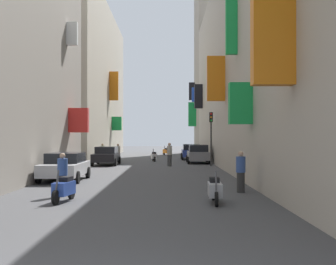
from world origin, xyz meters
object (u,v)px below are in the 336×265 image
object	(u,v)px
pedestrian_crossing	(103,153)
pedestrian_far_away	(63,175)
parked_car_grey	(199,154)
scooter_silver	(216,190)
traffic_light_near_corner	(212,129)
pedestrian_near_right	(170,154)
scooter_blue	(65,188)
pedestrian_near_left	(119,153)
parked_car_black	(107,155)
parked_car_blue	(192,151)
pedestrian_mid_street	(242,172)
parked_car_white	(192,150)
parked_car_silver	(66,166)
scooter_white	(155,156)
scooter_orange	(167,151)

from	to	relation	value
pedestrian_crossing	pedestrian_far_away	size ratio (longest dim) A/B	1.01
parked_car_grey	scooter_silver	distance (m)	23.34
traffic_light_near_corner	pedestrian_near_right	bearing A→B (deg)	-177.71
scooter_blue	pedestrian_near_right	size ratio (longest dim) A/B	1.07
pedestrian_near_left	traffic_light_near_corner	bearing A→B (deg)	-36.38
parked_car_grey	pedestrian_crossing	world-z (taller)	pedestrian_crossing
parked_car_black	parked_car_blue	world-z (taller)	parked_car_blue
pedestrian_mid_street	pedestrian_far_away	bearing A→B (deg)	-170.09
parked_car_white	pedestrian_near_right	size ratio (longest dim) A/B	2.30
parked_car_silver	scooter_blue	bearing A→B (deg)	-77.74
pedestrian_mid_street	pedestrian_crossing	bearing A→B (deg)	111.72
parked_car_black	parked_car_white	bearing A→B (deg)	63.54
parked_car_grey	pedestrian_far_away	size ratio (longest dim) A/B	2.58
parked_car_grey	pedestrian_near_right	bearing A→B (deg)	-121.13
parked_car_blue	parked_car_black	bearing A→B (deg)	-130.24
scooter_white	pedestrian_crossing	xyz separation A→B (m)	(-4.42, -1.34, 0.35)
scooter_blue	pedestrian_near_left	bearing A→B (deg)	91.88
scooter_orange	traffic_light_near_corner	world-z (taller)	traffic_light_near_corner
parked_car_silver	scooter_white	world-z (taller)	parked_car_silver
pedestrian_near_right	parked_car_black	bearing A→B (deg)	161.91
scooter_silver	pedestrian_near_left	world-z (taller)	pedestrian_near_left
scooter_blue	parked_car_grey	bearing A→B (deg)	75.09
parked_car_silver	pedestrian_crossing	size ratio (longest dim) A/B	2.73
pedestrian_crossing	pedestrian_near_right	size ratio (longest dim) A/B	0.93
scooter_blue	parked_car_white	bearing A→B (deg)	80.13
parked_car_silver	scooter_orange	xyz separation A→B (m)	(5.04, 31.63, -0.29)
parked_car_black	pedestrian_mid_street	xyz separation A→B (m)	(7.79, -17.92, 0.07)
parked_car_white	scooter_blue	xyz separation A→B (m)	(-6.20, -35.60, -0.26)
scooter_white	scooter_blue	distance (m)	25.73
parked_car_black	scooter_blue	world-z (taller)	parked_car_black
parked_car_black	parked_car_silver	world-z (taller)	parked_car_black
parked_car_blue	scooter_silver	world-z (taller)	parked_car_blue
parked_car_grey	scooter_blue	bearing A→B (deg)	-104.91
parked_car_black	pedestrian_crossing	bearing A→B (deg)	102.60
scooter_orange	pedestrian_mid_street	size ratio (longest dim) A/B	1.12
pedestrian_crossing	pedestrian_near_left	bearing A→B (deg)	18.82
parked_car_white	scooter_silver	xyz separation A→B (m)	(-1.03, -35.95, -0.26)
parked_car_silver	scooter_orange	bearing A→B (deg)	80.95
parked_car_blue	pedestrian_crossing	distance (m)	9.20
scooter_silver	scooter_orange	size ratio (longest dim) A/B	1.06
parked_car_blue	scooter_blue	xyz separation A→B (m)	(-5.81, -28.97, -0.32)
traffic_light_near_corner	pedestrian_mid_street	bearing A→B (deg)	-91.17
pedestrian_crossing	parked_car_white	bearing A→B (deg)	53.74
parked_car_blue	pedestrian_near_left	distance (m)	7.86
scooter_white	pedestrian_crossing	world-z (taller)	pedestrian_crossing
traffic_light_near_corner	scooter_blue	bearing A→B (deg)	-109.72
scooter_silver	pedestrian_mid_street	world-z (taller)	pedestrian_mid_street
parked_car_blue	pedestrian_near_right	bearing A→B (deg)	-101.96
pedestrian_crossing	pedestrian_mid_street	size ratio (longest dim) A/B	0.99
parked_car_grey	scooter_white	world-z (taller)	parked_car_grey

